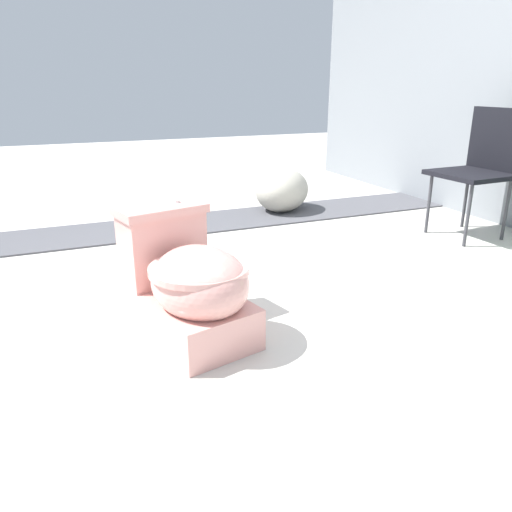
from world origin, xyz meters
name	(u,v)px	position (x,y,z in m)	size (l,w,h in m)	color
ground_plane	(209,300)	(0.00, 0.00, 0.00)	(14.00, 14.00, 0.00)	beige
gravel_strip	(219,221)	(-1.34, 0.50, 0.01)	(0.56, 8.00, 0.01)	#4C4C51
toilet	(188,284)	(0.29, -0.17, 0.22)	(0.70, 0.51, 0.52)	#E09E93
folding_chair_left	(484,159)	(-0.35, 2.01, 0.51)	(0.46, 0.46, 0.83)	black
boulder_near	(282,190)	(-1.44, 1.07, 0.17)	(0.51, 0.41, 0.35)	#ADA899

